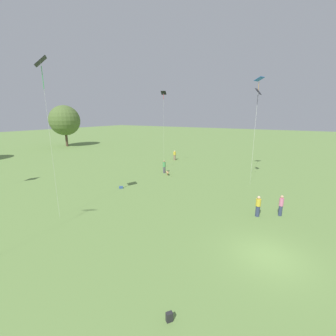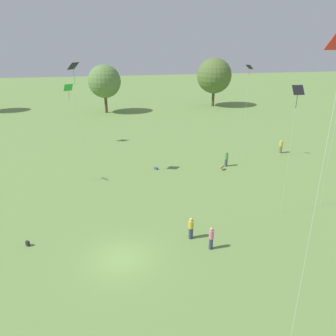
# 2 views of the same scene
# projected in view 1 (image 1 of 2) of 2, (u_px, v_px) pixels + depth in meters

# --- Properties ---
(ground_plane) EXTENTS (240.00, 240.00, 0.00)m
(ground_plane) POSITION_uv_depth(u_px,v_px,m) (268.00, 256.00, 12.98)
(ground_plane) COLOR #6B8E47
(tree_2) EXTENTS (7.45, 7.45, 10.27)m
(tree_2) POSITION_uv_depth(u_px,v_px,m) (65.00, 120.00, 56.35)
(tree_2) COLOR brown
(tree_2) RESTS_ON ground_plane
(person_0) EXTENTS (0.47, 0.47, 1.74)m
(person_0) POSITION_uv_depth(u_px,v_px,m) (281.00, 205.00, 18.03)
(person_0) COLOR #333D5B
(person_0) RESTS_ON ground_plane
(person_2) EXTENTS (0.53, 0.53, 1.72)m
(person_2) POSITION_uv_depth(u_px,v_px,m) (258.00, 206.00, 17.93)
(person_2) COLOR #333D5B
(person_2) RESTS_ON ground_plane
(person_3) EXTENTS (0.49, 0.49, 1.74)m
(person_3) POSITION_uv_depth(u_px,v_px,m) (175.00, 155.00, 40.16)
(person_3) COLOR #847056
(person_3) RESTS_ON ground_plane
(person_4) EXTENTS (0.56, 0.56, 1.79)m
(person_4) POSITION_uv_depth(u_px,v_px,m) (164.00, 167.00, 31.31)
(person_4) COLOR #4C4C51
(person_4) RESTS_ON ground_plane
(kite_1) EXTENTS (0.90, 0.64, 10.72)m
(kite_1) POSITION_uv_depth(u_px,v_px,m) (258.00, 96.00, 24.11)
(kite_1) COLOR black
(kite_1) RESTS_ON ground_plane
(kite_2) EXTENTS (1.19, 1.23, 11.86)m
(kite_2) POSITION_uv_depth(u_px,v_px,m) (41.00, 68.00, 15.33)
(kite_2) COLOR black
(kite_2) RESTS_ON ground_plane
(kite_5) EXTENTS (0.76, 0.87, 11.26)m
(kite_5) POSITION_uv_depth(u_px,v_px,m) (164.00, 97.00, 32.20)
(kite_5) COLOR black
(kite_5) RESTS_ON ground_plane
(kite_8) EXTENTS (1.28, 1.24, 12.46)m
(kite_8) POSITION_uv_depth(u_px,v_px,m) (259.00, 83.00, 27.63)
(kite_8) COLOR blue
(kite_8) RESTS_ON ground_plane
(dog_0) EXTENTS (0.63, 0.65, 0.57)m
(dog_0) POSITION_uv_depth(u_px,v_px,m) (167.00, 173.00, 30.13)
(dog_0) COLOR tan
(dog_0) RESTS_ON ground_plane
(picnic_bag_0) EXTENTS (0.46, 0.49, 0.23)m
(picnic_bag_0) POSITION_uv_depth(u_px,v_px,m) (121.00, 187.00, 24.92)
(picnic_bag_0) COLOR #33518C
(picnic_bag_0) RESTS_ON ground_plane
(picnic_bag_1) EXTENTS (0.31, 0.29, 0.40)m
(picnic_bag_1) POSITION_uv_depth(u_px,v_px,m) (169.00, 317.00, 8.88)
(picnic_bag_1) COLOR #262628
(picnic_bag_1) RESTS_ON ground_plane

